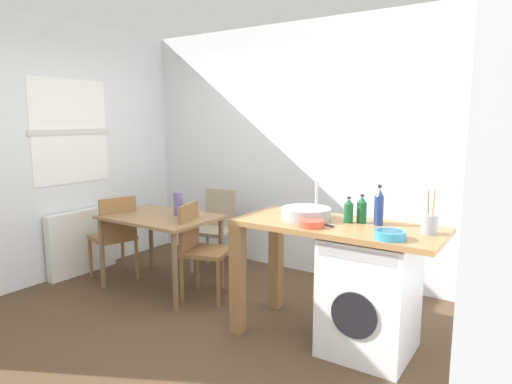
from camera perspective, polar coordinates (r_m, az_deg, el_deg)
The scene contains 20 objects.
ground_plane at distance 3.79m, azimuth -6.36°, elevation -17.07°, with size 5.46×5.46×0.00m, color #4C3826.
wall_back at distance 4.88m, azimuth 6.71°, elevation 5.32°, with size 4.60×0.10×2.70m, color silver.
wall_window_side at distance 5.07m, azimuth -25.64°, elevation 4.67°, with size 0.12×3.80×2.70m.
radiator at distance 5.28m, azimuth -21.41°, elevation -5.97°, with size 0.10×0.80×0.70m, color white.
dining_table at distance 4.53m, azimuth -12.11°, elevation -4.17°, with size 1.10×0.76×0.74m.
chair_person_seat at distance 4.88m, azimuth -17.60°, elevation -5.06°, with size 0.50×0.50×0.90m.
chair_opposite at distance 4.26m, azimuth -7.23°, elevation -6.75°, with size 0.50×0.50×0.90m.
chair_spare_by_wall at distance 5.06m, azimuth -5.08°, elevation -4.18°, with size 0.47×0.47×0.90m.
kitchen_counter at distance 3.45m, azimuth 7.11°, elevation -6.15°, with size 1.50×0.68×0.92m.
washing_machine at distance 3.38m, azimuth 14.34°, elevation -12.61°, with size 0.60×0.61×0.86m.
sink_basin at distance 3.43m, azimuth 6.40°, elevation -2.75°, with size 0.38×0.38×0.09m, color #9EA0A5.
tap at distance 3.57m, azimuth 7.75°, elevation -0.76°, with size 0.02×0.02×0.28m, color #B2B2B7.
bottle_tall_green at distance 3.36m, azimuth 11.76°, elevation -2.39°, with size 0.07×0.07×0.19m.
bottle_squat_brown at distance 3.38m, azimuth 13.39°, elevation -2.24°, with size 0.07×0.07×0.21m.
bottle_clear_small at distance 3.33m, azimuth 15.46°, elevation -1.85°, with size 0.07×0.07×0.29m.
mixing_bowl at distance 3.19m, azimuth 7.07°, elevation -3.95°, with size 0.18×0.18×0.05m.
utensil_crock at distance 3.18m, azimuth 21.33°, elevation -3.82°, with size 0.11×0.11×0.30m.
colander at distance 2.97m, azimuth 16.76°, elevation -5.21°, with size 0.20×0.20×0.06m.
vase at distance 4.45m, azimuth -9.92°, elevation -1.51°, with size 0.09×0.09×0.23m, color slate.
scissors at distance 3.26m, azimuth 8.91°, elevation -4.17°, with size 0.15×0.06×0.01m.
Camera 1 is at (2.20, -2.59, 1.67)m, focal length 31.25 mm.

